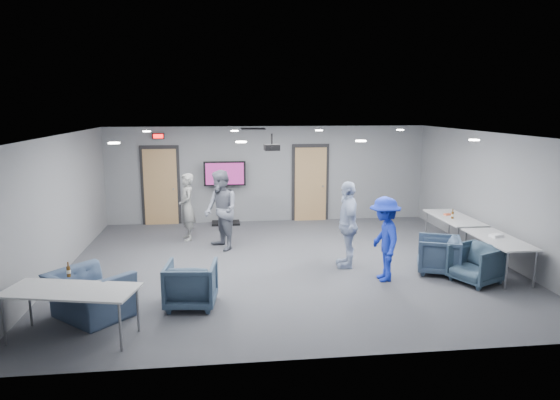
{
  "coord_description": "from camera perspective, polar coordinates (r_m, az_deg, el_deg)",
  "views": [
    {
      "loc": [
        -1.33,
        -9.94,
        3.27
      ],
      "look_at": [
        -0.04,
        0.87,
        1.2
      ],
      "focal_mm": 32.0,
      "sensor_mm": 36.0,
      "label": 1
    }
  ],
  "objects": [
    {
      "name": "table_right_b",
      "position": [
        10.6,
        23.72,
        -4.3
      ],
      "size": [
        0.71,
        1.7,
        0.73
      ],
      "rotation": [
        0.0,
        0.0,
        1.57
      ],
      "color": "silver",
      "rests_on": "floor"
    },
    {
      "name": "ceiling",
      "position": [
        10.05,
        0.84,
        7.51
      ],
      "size": [
        9.0,
        9.0,
        0.0
      ],
      "primitive_type": "plane",
      "rotation": [
        3.14,
        0.0,
        0.0
      ],
      "color": "white",
      "rests_on": "wall_back"
    },
    {
      "name": "table_front_left",
      "position": [
        7.71,
        -22.8,
        -9.69
      ],
      "size": [
        1.96,
        1.16,
        0.73
      ],
      "rotation": [
        0.0,
        0.0,
        -0.23
      ],
      "color": "silver",
      "rests_on": "floor"
    },
    {
      "name": "person_d",
      "position": [
        9.59,
        11.84,
        -4.39
      ],
      "size": [
        0.64,
        1.06,
        1.6
      ],
      "primitive_type": "imported",
      "rotation": [
        0.0,
        0.0,
        -1.61
      ],
      "color": "#1C31B6",
      "rests_on": "floor"
    },
    {
      "name": "bottle_front",
      "position": [
        8.22,
        -23.01,
        -7.51
      ],
      "size": [
        0.06,
        0.06,
        0.23
      ],
      "color": "#57340E",
      "rests_on": "table_front_left"
    },
    {
      "name": "exit_sign",
      "position": [
        14.0,
        -13.74,
        7.1
      ],
      "size": [
        0.32,
        0.08,
        0.16
      ],
      "color": "black",
      "rests_on": "wall_back"
    },
    {
      "name": "wrapper",
      "position": [
        10.68,
        23.49,
        -3.75
      ],
      "size": [
        0.27,
        0.22,
        0.05
      ],
      "primitive_type": "cube",
      "rotation": [
        0.0,
        0.0,
        0.29
      ],
      "color": "white",
      "rests_on": "table_right_b"
    },
    {
      "name": "chair_front_a",
      "position": [
        8.44,
        -10.14,
        -9.45
      ],
      "size": [
        0.89,
        0.91,
        0.75
      ],
      "primitive_type": "imported",
      "rotation": [
        0.0,
        0.0,
        3.04
      ],
      "color": "#384C62",
      "rests_on": "floor"
    },
    {
      "name": "chair_right_b",
      "position": [
        10.39,
        17.66,
        -5.99
      ],
      "size": [
        1.04,
        1.03,
        0.73
      ],
      "primitive_type": "imported",
      "rotation": [
        0.0,
        0.0,
        -1.95
      ],
      "color": "#36475E",
      "rests_on": "floor"
    },
    {
      "name": "person_a",
      "position": [
        12.42,
        -10.57,
        -0.78
      ],
      "size": [
        0.53,
        0.68,
        1.65
      ],
      "primitive_type": "imported",
      "rotation": [
        0.0,
        0.0,
        -1.33
      ],
      "color": "gray",
      "rests_on": "floor"
    },
    {
      "name": "downlights",
      "position": [
        10.05,
        0.84,
        7.43
      ],
      "size": [
        6.18,
        3.78,
        0.02
      ],
      "color": "white",
      "rests_on": "ceiling"
    },
    {
      "name": "wall_back",
      "position": [
        14.14,
        -1.33,
        2.96
      ],
      "size": [
        9.0,
        0.02,
        2.7
      ],
      "primitive_type": "cube",
      "color": "slate",
      "rests_on": "floor"
    },
    {
      "name": "wall_right",
      "position": [
        11.68,
        23.26,
        0.43
      ],
      "size": [
        0.02,
        8.0,
        2.7
      ],
      "primitive_type": "cube",
      "color": "slate",
      "rests_on": "floor"
    },
    {
      "name": "hvac_diffuser",
      "position": [
        12.78,
        -3.09,
        8.13
      ],
      "size": [
        0.6,
        0.6,
        0.03
      ],
      "primitive_type": "cube",
      "color": "black",
      "rests_on": "ceiling"
    },
    {
      "name": "wall_left",
      "position": [
        10.61,
        -24.04,
        -0.61
      ],
      "size": [
        0.02,
        8.0,
        2.7
      ],
      "primitive_type": "cube",
      "color": "slate",
      "rests_on": "floor"
    },
    {
      "name": "door_left",
      "position": [
        14.17,
        -13.48,
        1.53
      ],
      "size": [
        1.06,
        0.17,
        2.24
      ],
      "color": "black",
      "rests_on": "wall_back"
    },
    {
      "name": "person_c",
      "position": [
        10.25,
        7.73,
        -2.77
      ],
      "size": [
        0.55,
        1.08,
        1.78
      ],
      "primitive_type": "imported",
      "rotation": [
        0.0,
        0.0,
        -1.69
      ],
      "color": "#A8B8D9",
      "rests_on": "floor"
    },
    {
      "name": "door_right",
      "position": [
        14.3,
        3.49,
        1.88
      ],
      "size": [
        1.06,
        0.17,
        2.24
      ],
      "color": "black",
      "rests_on": "wall_back"
    },
    {
      "name": "bottle_right",
      "position": [
        12.01,
        19.12,
        -1.63
      ],
      "size": [
        0.06,
        0.06,
        0.23
      ],
      "color": "#57340E",
      "rests_on": "table_right_a"
    },
    {
      "name": "projector",
      "position": [
        10.53,
        -0.94,
        6.05
      ],
      "size": [
        0.33,
        0.32,
        0.35
      ],
      "rotation": [
        0.0,
        0.0,
        0.06
      ],
      "color": "black",
      "rests_on": "ceiling"
    },
    {
      "name": "floor",
      "position": [
        10.55,
        0.8,
        -7.29
      ],
      "size": [
        9.0,
        9.0,
        0.0
      ],
      "primitive_type": "plane",
      "color": "#34363B",
      "rests_on": "ground"
    },
    {
      "name": "tv_stand",
      "position": [
        13.88,
        -6.3,
        1.28
      ],
      "size": [
        1.15,
        0.55,
        1.76
      ],
      "color": "black",
      "rests_on": "floor"
    },
    {
      "name": "person_b",
      "position": [
        11.44,
        -6.77,
        -1.18
      ],
      "size": [
        1.0,
        1.1,
        1.83
      ],
      "primitive_type": "imported",
      "rotation": [
        0.0,
        0.0,
        -1.14
      ],
      "color": "slate",
      "rests_on": "floor"
    },
    {
      "name": "snack_box",
      "position": [
        12.38,
        18.61,
        -1.56
      ],
      "size": [
        0.18,
        0.14,
        0.04
      ],
      "primitive_type": "cube",
      "rotation": [
        0.0,
        0.0,
        0.24
      ],
      "color": "#D25734",
      "rests_on": "table_right_a"
    },
    {
      "name": "table_right_a",
      "position": [
        12.22,
        19.26,
        -2.05
      ],
      "size": [
        0.76,
        1.83,
        0.73
      ],
      "rotation": [
        0.0,
        0.0,
        1.57
      ],
      "color": "silver",
      "rests_on": "floor"
    },
    {
      "name": "chair_front_b",
      "position": [
        8.43,
        -20.93,
        -10.11
      ],
      "size": [
        1.5,
        1.49,
        0.73
      ],
      "primitive_type": "imported",
      "rotation": [
        0.0,
        0.0,
        2.4
      ],
      "color": "#3C4E69",
      "rests_on": "floor"
    },
    {
      "name": "chair_right_c",
      "position": [
        10.05,
        21.49,
        -6.84
      ],
      "size": [
        1.04,
        1.03,
        0.72
      ],
      "primitive_type": "imported",
      "rotation": [
        0.0,
        0.0,
        -1.14
      ],
      "color": "#314455",
      "rests_on": "floor"
    },
    {
      "name": "wall_front",
      "position": [
        6.38,
        5.6,
        -6.79
      ],
      "size": [
        9.0,
        0.02,
        2.7
      ],
      "primitive_type": "cube",
      "color": "slate",
      "rests_on": "floor"
    }
  ]
}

